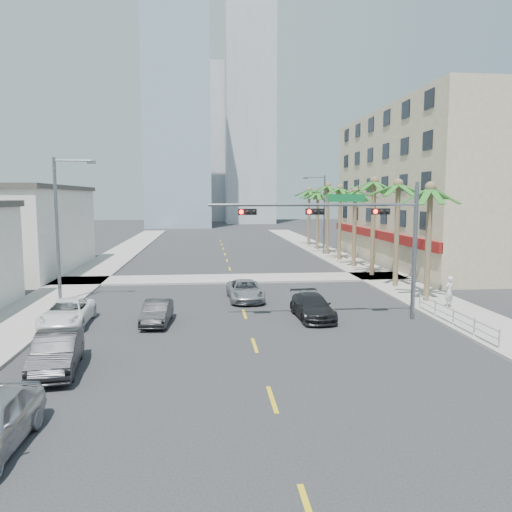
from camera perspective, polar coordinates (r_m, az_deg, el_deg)
The scene contains 27 objects.
ground at distance 18.87m, azimuth 1.04°, elevation -13.72°, with size 260.00×260.00×0.00m, color #262628.
sidewalk_right at distance 40.63m, azimuth 14.70°, elevation -2.71°, with size 4.00×120.00×0.15m, color gray.
sidewalk_left at distance 39.39m, azimuth -20.21°, elevation -3.20°, with size 4.00×120.00×0.15m, color gray.
sidewalk_cross at distance 40.14m, azimuth -2.63°, elevation -2.61°, with size 80.00×4.00×0.15m, color gray.
building_right at distance 53.30m, azimuth 21.35°, elevation 7.26°, with size 15.25×28.00×15.00m.
building_left_far at distance 48.86m, azimuth -26.57°, elevation 2.52°, with size 11.00×18.00×7.20m, color beige.
tower_far_left at distance 114.04m, azimuth -8.90°, elevation 15.46°, with size 14.00×14.00×48.00m, color #99B2C6.
tower_far_right at distance 130.15m, azimuth -0.73°, elevation 17.12°, with size 12.00×12.00×60.00m, color #ADADB2.
tower_far_center at distance 143.28m, azimuth -6.15°, elevation 12.49°, with size 16.00×16.00×42.00m, color #ADADB2.
traffic_signal_mast at distance 26.73m, azimuth 11.46°, elevation 3.32°, with size 11.12×0.54×7.20m.
palm_tree_0 at distance 32.57m, azimuth 19.32°, elevation 7.23°, with size 4.80×4.80×7.80m.
palm_tree_1 at distance 37.36m, azimuth 15.96°, elevation 7.77°, with size 4.80×4.80×8.16m.
palm_tree_2 at distance 42.24m, azimuth 13.36°, elevation 8.17°, with size 4.80×4.80×8.52m.
palm_tree_3 at distance 47.18m, azimuth 11.27°, elevation 7.21°, with size 4.80×4.80×7.80m.
palm_tree_4 at distance 52.18m, azimuth 9.61°, elevation 7.58°, with size 4.80×4.80×8.16m.
palm_tree_5 at distance 57.22m, azimuth 8.24°, elevation 7.87°, with size 4.80×4.80×8.52m.
palm_tree_6 at distance 62.27m, azimuth 7.07°, elevation 7.15°, with size 4.80×4.80×7.80m.
palm_tree_7 at distance 67.36m, azimuth 6.10°, elevation 7.43°, with size 4.80×4.80×8.16m.
streetlight_left at distance 32.82m, azimuth -21.47°, elevation 3.59°, with size 2.55×0.25×9.00m.
streetlight_right at distance 57.09m, azimuth 7.60°, elevation 5.15°, with size 2.55×0.25×9.00m.
guardrail at distance 27.26m, azimuth 21.64°, elevation -6.29°, with size 0.08×8.08×1.00m.
car_parked_mid at distance 20.68m, azimuth -21.83°, elevation -10.22°, with size 1.55×4.45×1.47m, color black.
car_parked_far at distance 27.63m, azimuth -20.76°, elevation -6.10°, with size 2.19×4.75×1.32m, color white.
car_lane_left at distance 26.70m, azimuth -11.26°, elevation -6.34°, with size 1.30×3.71×1.22m, color black.
car_lane_center at distance 32.04m, azimuth -1.25°, elevation -3.96°, with size 2.13×4.62×1.28m, color #AFAEB3.
car_lane_right at distance 27.52m, azimuth 6.46°, elevation -5.77°, with size 1.82×4.49×1.30m, color black.
pedestrian at distance 31.46m, azimuth 21.18°, elevation -3.83°, with size 0.67×0.44×1.84m, color silver.
Camera 1 is at (-2.08, -17.55, 6.60)m, focal length 35.00 mm.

